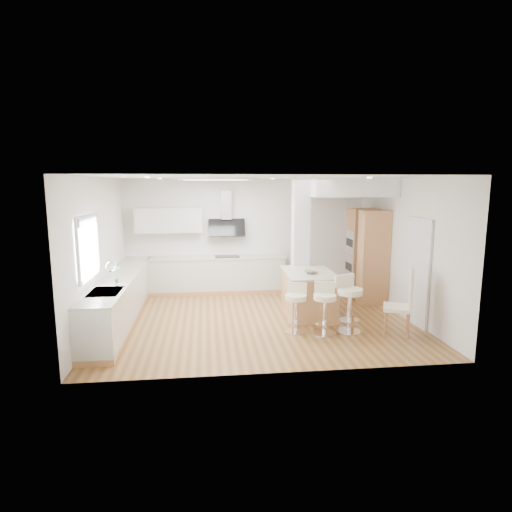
{
  "coord_description": "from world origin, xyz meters",
  "views": [
    {
      "loc": [
        -1.0,
        -8.18,
        2.69
      ],
      "look_at": [
        0.0,
        0.4,
        1.21
      ],
      "focal_mm": 30.0,
      "sensor_mm": 36.0,
      "label": 1
    }
  ],
  "objects": [
    {
      "name": "wall_left",
      "position": [
        -3.0,
        0.0,
        1.4
      ],
      "size": [
        0.04,
        5.0,
        2.8
      ],
      "primitive_type": "cube",
      "color": "silver",
      "rests_on": "ground"
    },
    {
      "name": "pillar",
      "position": [
        1.05,
        0.95,
        1.4
      ],
      "size": [
        0.35,
        0.35,
        2.8
      ],
      "color": "silver",
      "rests_on": "ground"
    },
    {
      "name": "wall_back",
      "position": [
        0.0,
        2.5,
        1.4
      ],
      "size": [
        6.0,
        0.04,
        2.8
      ],
      "primitive_type": "cube",
      "color": "silver",
      "rests_on": "ground"
    },
    {
      "name": "counter_back",
      "position": [
        -0.91,
        2.22,
        0.7
      ],
      "size": [
        3.62,
        0.63,
        2.5
      ],
      "color": "tan",
      "rests_on": "ground"
    },
    {
      "name": "bar_stool_c",
      "position": [
        1.54,
        -0.96,
        0.59
      ],
      "size": [
        0.6,
        0.6,
        1.05
      ],
      "rotation": [
        0.0,
        0.0,
        0.34
      ],
      "color": "white",
      "rests_on": "ground"
    },
    {
      "name": "window_left",
      "position": [
        -2.96,
        -0.9,
        1.69
      ],
      "size": [
        0.06,
        1.28,
        1.07
      ],
      "color": "white",
      "rests_on": "ground"
    },
    {
      "name": "peninsula",
      "position": [
        1.06,
        0.16,
        0.46
      ],
      "size": [
        1.02,
        1.51,
        0.97
      ],
      "rotation": [
        0.0,
        0.0,
        -0.03
      ],
      "color": "tan",
      "rests_on": "ground"
    },
    {
      "name": "counter_left",
      "position": [
        -2.7,
        0.23,
        0.46
      ],
      "size": [
        0.63,
        4.5,
        1.35
      ],
      "color": "tan",
      "rests_on": "ground"
    },
    {
      "name": "dining_chair",
      "position": [
        2.45,
        -1.25,
        0.66
      ],
      "size": [
        0.63,
        0.63,
        1.24
      ],
      "rotation": [
        0.0,
        0.0,
        -0.41
      ],
      "color": "#F0E6C3",
      "rests_on": "ground"
    },
    {
      "name": "skylight",
      "position": [
        -0.79,
        0.6,
        2.77
      ],
      "size": [
        4.1,
        2.1,
        0.06
      ],
      "color": "silver",
      "rests_on": "ground"
    },
    {
      "name": "bar_stool_a",
      "position": [
        0.58,
        -0.85,
        0.5
      ],
      "size": [
        0.52,
        0.52,
        0.9
      ],
      "rotation": [
        0.0,
        0.0,
        -0.38
      ],
      "color": "white",
      "rests_on": "ground"
    },
    {
      "name": "bar_stool_b",
      "position": [
        1.07,
        -1.01,
        0.53
      ],
      "size": [
        0.5,
        0.5,
        0.94
      ],
      "rotation": [
        0.0,
        0.0,
        -0.21
      ],
      "color": "white",
      "rests_on": "ground"
    },
    {
      "name": "soffit",
      "position": [
        2.1,
        1.4,
        2.6
      ],
      "size": [
        1.78,
        2.2,
        0.4
      ],
      "color": "white",
      "rests_on": "ground"
    },
    {
      "name": "doorway_right",
      "position": [
        2.97,
        -0.6,
        1.0
      ],
      "size": [
        0.05,
        1.0,
        2.1
      ],
      "color": "#403932",
      "rests_on": "ground"
    },
    {
      "name": "ceiling",
      "position": [
        0.0,
        0.0,
        0.0
      ],
      "size": [
        6.0,
        5.0,
        0.02
      ],
      "primitive_type": "cube",
      "color": "white",
      "rests_on": "ground"
    },
    {
      "name": "ground",
      "position": [
        0.0,
        0.0,
        0.0
      ],
      "size": [
        6.0,
        6.0,
        0.0
      ],
      "primitive_type": "plane",
      "color": "olive",
      "rests_on": "ground"
    },
    {
      "name": "oven_column",
      "position": [
        2.68,
        1.23,
        1.05
      ],
      "size": [
        0.63,
        1.21,
        2.1
      ],
      "color": "tan",
      "rests_on": "ground"
    },
    {
      "name": "wall_right",
      "position": [
        3.0,
        0.0,
        1.4
      ],
      "size": [
        0.04,
        5.0,
        2.8
      ],
      "primitive_type": "cube",
      "color": "silver",
      "rests_on": "ground"
    }
  ]
}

